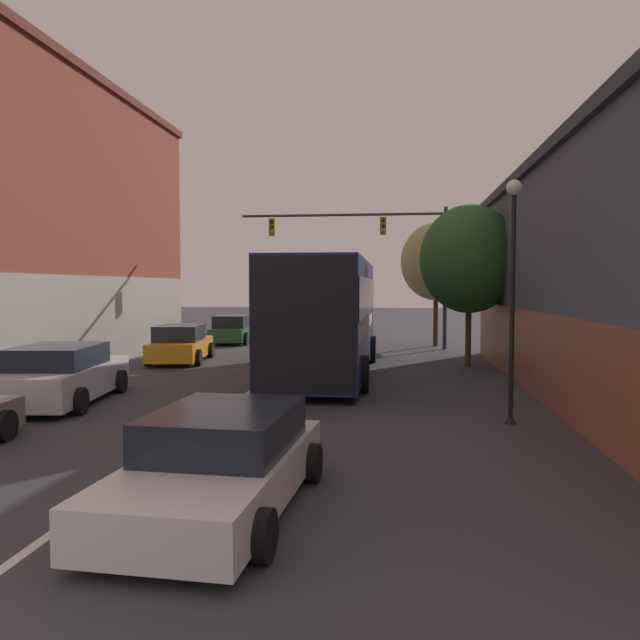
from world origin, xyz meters
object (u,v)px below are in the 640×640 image
(hatchback_foreground, at_px, (220,463))
(street_tree_near, at_px, (469,259))
(street_tree_far, at_px, (436,262))
(parked_car_left_near, at_px, (232,330))
(parked_car_left_mid, at_px, (181,344))
(traffic_signal_gantry, at_px, (381,245))
(parked_car_left_far, at_px, (61,375))
(street_lamp, at_px, (513,282))
(bus, at_px, (327,311))

(hatchback_foreground, height_order, street_tree_near, street_tree_near)
(street_tree_near, xyz_separation_m, street_tree_far, (-0.68, 7.53, 0.21))
(parked_car_left_near, relative_size, street_tree_far, 0.70)
(hatchback_foreground, relative_size, parked_car_left_near, 1.08)
(parked_car_left_mid, distance_m, traffic_signal_gantry, 10.31)
(parked_car_left_mid, distance_m, parked_car_left_far, 8.39)
(hatchback_foreground, relative_size, parked_car_left_far, 0.93)
(street_tree_near, distance_m, street_tree_far, 7.56)
(parked_car_left_mid, distance_m, street_tree_near, 11.03)
(parked_car_left_near, distance_m, street_lamp, 20.26)
(bus, distance_m, street_lamp, 8.16)
(bus, relative_size, hatchback_foreground, 2.43)
(parked_car_left_near, relative_size, parked_car_left_mid, 0.92)
(street_tree_near, bearing_deg, parked_car_left_far, -141.95)
(hatchback_foreground, height_order, street_tree_far, street_tree_far)
(bus, distance_m, hatchback_foreground, 12.31)
(traffic_signal_gantry, distance_m, street_tree_near, 6.95)
(hatchback_foreground, height_order, parked_car_left_mid, parked_car_left_mid)
(parked_car_left_near, height_order, parked_car_left_far, parked_car_left_far)
(parked_car_left_near, xyz_separation_m, parked_car_left_mid, (0.12, -7.79, 0.00))
(street_lamp, distance_m, street_tree_near, 9.32)
(hatchback_foreground, bearing_deg, parked_car_left_mid, 24.80)
(hatchback_foreground, distance_m, parked_car_left_mid, 16.01)
(parked_car_left_mid, relative_size, traffic_signal_gantry, 0.47)
(street_tree_near, bearing_deg, parked_car_left_near, 143.62)
(parked_car_left_near, bearing_deg, parked_car_left_mid, 176.44)
(bus, relative_size, parked_car_left_near, 2.63)
(hatchback_foreground, distance_m, parked_car_left_near, 23.46)
(traffic_signal_gantry, xyz_separation_m, street_tree_far, (2.54, 1.44, -0.70))
(street_lamp, bearing_deg, traffic_signal_gantry, 101.27)
(street_tree_far, bearing_deg, parked_car_left_near, 177.99)
(parked_car_left_far, relative_size, street_tree_far, 0.82)
(bus, height_order, street_tree_far, street_tree_far)
(parked_car_left_near, distance_m, street_tree_near, 13.65)
(parked_car_left_mid, xyz_separation_m, parked_car_left_far, (-0.02, -8.39, 0.02))
(bus, bearing_deg, parked_car_left_far, 133.93)
(bus, height_order, parked_car_left_far, bus)
(street_lamp, bearing_deg, parked_car_left_far, 174.62)
(hatchback_foreground, height_order, street_lamp, street_lamp)
(traffic_signal_gantry, distance_m, street_lamp, 15.77)
(traffic_signal_gantry, xyz_separation_m, street_lamp, (3.06, -15.37, -1.78))
(street_lamp, distance_m, street_tree_far, 16.85)
(hatchback_foreground, xyz_separation_m, parked_car_left_far, (-5.87, 6.51, 0.09))
(hatchback_foreground, xyz_separation_m, street_tree_far, (4.05, 22.34, 3.41))
(hatchback_foreground, height_order, traffic_signal_gantry, traffic_signal_gantry)
(parked_car_left_near, bearing_deg, traffic_signal_gantry, -107.92)
(parked_car_left_near, bearing_deg, bus, -154.76)
(parked_car_left_mid, bearing_deg, parked_car_left_far, 172.46)
(hatchback_foreground, relative_size, parked_car_left_mid, 1.00)
(parked_car_left_far, height_order, street_lamp, street_lamp)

